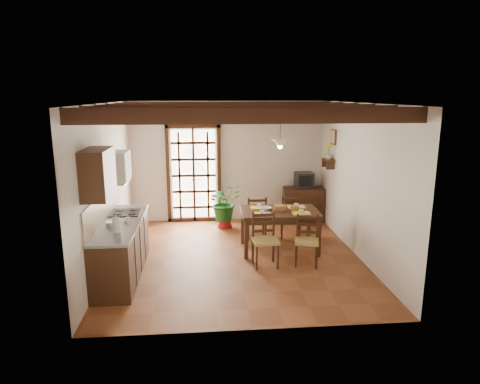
{
  "coord_description": "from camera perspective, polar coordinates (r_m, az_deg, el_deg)",
  "views": [
    {
      "loc": [
        -0.59,
        -7.41,
        2.95
      ],
      "look_at": [
        0.1,
        0.4,
        1.15
      ],
      "focal_mm": 32.0,
      "sensor_mm": 36.0,
      "label": 1
    }
  ],
  "objects": [
    {
      "name": "table_setting",
      "position": [
        8.14,
        5.3,
        -1.95
      ],
      "size": [
        1.07,
        0.71,
        0.1
      ],
      "rotation": [
        0.0,
        0.0,
        -0.02
      ],
      "color": "yellow",
      "rests_on": "dining_table"
    },
    {
      "name": "ground_plane",
      "position": [
        8.0,
        -0.47,
        -8.72
      ],
      "size": [
        5.0,
        5.0,
        0.0
      ],
      "primitive_type": "plane",
      "color": "brown"
    },
    {
      "name": "dining_table",
      "position": [
        8.19,
        5.28,
        -3.13
      ],
      "size": [
        1.48,
        0.97,
        0.79
      ],
      "rotation": [
        0.0,
        0.0,
        -0.02
      ],
      "color": "#3A2013",
      "rests_on": "ground_plane"
    },
    {
      "name": "plant_pot",
      "position": [
        9.68,
        -2.07,
        -4.14
      ],
      "size": [
        0.34,
        0.34,
        0.21
      ],
      "primitive_type": "cone",
      "color": "maroon",
      "rests_on": "ground_plane"
    },
    {
      "name": "shelf_flowers",
      "position": [
        9.48,
        11.79,
        6.04
      ],
      "size": [
        0.14,
        0.14,
        0.36
      ],
      "color": "yellow",
      "rests_on": "shelf_vase"
    },
    {
      "name": "counter_items",
      "position": [
        7.31,
        -15.63,
        -3.37
      ],
      "size": [
        0.5,
        1.43,
        0.25
      ],
      "color": "black",
      "rests_on": "kitchen_counter"
    },
    {
      "name": "table_bowl",
      "position": [
        8.16,
        3.43,
        -2.21
      ],
      "size": [
        0.25,
        0.25,
        0.05
      ],
      "primitive_type": "imported",
      "rotation": [
        0.0,
        0.0,
        0.2
      ],
      "color": "white",
      "rests_on": "dining_table"
    },
    {
      "name": "french_door",
      "position": [
        10.02,
        -6.18,
        2.65
      ],
      "size": [
        1.26,
        0.11,
        2.32
      ],
      "color": "white",
      "rests_on": "ground_plane"
    },
    {
      "name": "upper_cabinet",
      "position": [
        6.38,
        -18.43,
        2.34
      ],
      "size": [
        0.35,
        0.8,
        0.7
      ],
      "primitive_type": "cube",
      "color": "#311C0F",
      "rests_on": "room_shell"
    },
    {
      "name": "potted_plant",
      "position": [
        9.56,
        -2.09,
        -1.5
      ],
      "size": [
        2.43,
        2.3,
        2.14
      ],
      "primitive_type": "imported",
      "rotation": [
        0.0,
        0.0,
        0.43
      ],
      "color": "#144C19",
      "rests_on": "ground_plane"
    },
    {
      "name": "room_shell",
      "position": [
        7.52,
        -0.49,
        4.26
      ],
      "size": [
        4.52,
        5.02,
        2.81
      ],
      "color": "silver",
      "rests_on": "ground_plane"
    },
    {
      "name": "chair_far_right",
      "position": [
        9.07,
        6.75,
        -4.23
      ],
      "size": [
        0.48,
        0.47,
        0.92
      ],
      "rotation": [
        0.0,
        0.0,
        2.99
      ],
      "color": "tan",
      "rests_on": "ground_plane"
    },
    {
      "name": "kitchen_counter",
      "position": [
        7.37,
        -15.53,
        -7.19
      ],
      "size": [
        0.64,
        2.25,
        1.38
      ],
      "color": "#311C0F",
      "rests_on": "ground_plane"
    },
    {
      "name": "pendant_lamp",
      "position": [
        8.02,
        5.36,
        6.63
      ],
      "size": [
        0.36,
        0.36,
        0.84
      ],
      "color": "black",
      "rests_on": "room_shell"
    },
    {
      "name": "shelf_vase",
      "position": [
        9.51,
        11.73,
        4.8
      ],
      "size": [
        0.15,
        0.15,
        0.15
      ],
      "primitive_type": "imported",
      "color": "#B2BFB2",
      "rests_on": "wall_shelf"
    },
    {
      "name": "sideboard",
      "position": [
        10.24,
        8.44,
        -1.61
      ],
      "size": [
        0.98,
        0.5,
        0.81
      ],
      "primitive_type": "cube",
      "rotation": [
        0.0,
        0.0,
        -0.08
      ],
      "color": "#311C0F",
      "rests_on": "ground_plane"
    },
    {
      "name": "wall_shelf",
      "position": [
        9.53,
        11.69,
        3.97
      ],
      "size": [
        0.2,
        0.42,
        0.2
      ],
      "color": "#311C0F",
      "rests_on": "room_shell"
    },
    {
      "name": "fuse_box",
      "position": [
        10.18,
        6.87,
        6.06
      ],
      "size": [
        0.25,
        0.03,
        0.32
      ],
      "primitive_type": "cube",
      "color": "white",
      "rests_on": "room_shell"
    },
    {
      "name": "chair_far_left",
      "position": [
        8.97,
        2.15,
        -4.38
      ],
      "size": [
        0.42,
        0.4,
        0.9
      ],
      "rotation": [
        0.0,
        0.0,
        3.15
      ],
      "color": "tan",
      "rests_on": "ground_plane"
    },
    {
      "name": "chair_near_left",
      "position": [
        7.56,
        3.35,
        -7.67
      ],
      "size": [
        0.46,
        0.44,
        0.94
      ],
      "rotation": [
        0.0,
        0.0,
        0.07
      ],
      "color": "tan",
      "rests_on": "ground_plane"
    },
    {
      "name": "framed_picture",
      "position": [
        9.48,
        12.33,
        7.19
      ],
      "size": [
        0.03,
        0.32,
        0.32
      ],
      "color": "brown",
      "rests_on": "room_shell"
    },
    {
      "name": "chair_near_right",
      "position": [
        7.69,
        8.85,
        -7.59
      ],
      "size": [
        0.49,
        0.48,
        0.88
      ],
      "rotation": [
        0.0,
        0.0,
        -0.25
      ],
      "color": "tan",
      "rests_on": "ground_plane"
    },
    {
      "name": "ceiling_beams",
      "position": [
        7.44,
        -0.5,
        10.93
      ],
      "size": [
        4.5,
        4.34,
        0.2
      ],
      "color": "black",
      "rests_on": "room_shell"
    },
    {
      "name": "crt_tv",
      "position": [
        10.11,
        8.56,
        1.64
      ],
      "size": [
        0.41,
        0.38,
        0.34
      ],
      "rotation": [
        0.0,
        0.0,
        0.02
      ],
      "color": "black",
      "rests_on": "sideboard"
    },
    {
      "name": "range_hood",
      "position": [
        7.6,
        -16.08,
        3.22
      ],
      "size": [
        0.38,
        0.6,
        0.54
      ],
      "color": "white",
      "rests_on": "room_shell"
    }
  ]
}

